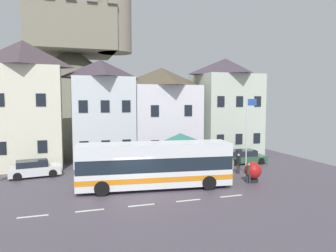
{
  "coord_description": "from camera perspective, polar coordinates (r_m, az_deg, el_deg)",
  "views": [
    {
      "loc": [
        -4.01,
        -20.15,
        6.27
      ],
      "look_at": [
        3.65,
        4.11,
        4.16
      ],
      "focal_mm": 33.68,
      "sensor_mm": 36.0,
      "label": 1
    }
  ],
  "objects": [
    {
      "name": "townhouse_04",
      "position": [
        36.58,
        10.26,
        3.41
      ],
      "size": [
        6.49,
        6.49,
        10.94
      ],
      "color": "beige",
      "rests_on": "ground_plane"
    },
    {
      "name": "harbour_buoy",
      "position": [
        25.14,
        15.13,
        -7.88
      ],
      "size": [
        1.3,
        1.3,
        1.55
      ],
      "color": "black",
      "rests_on": "ground_plane"
    },
    {
      "name": "pedestrian_02",
      "position": [
        26.05,
        4.7,
        -7.17
      ],
      "size": [
        0.32,
        0.36,
        1.66
      ],
      "color": "#38332D",
      "rests_on": "ground_plane"
    },
    {
      "name": "parked_car_03",
      "position": [
        28.97,
        4.1,
        -6.34
      ],
      "size": [
        4.21,
        2.06,
        1.46
      ],
      "rotation": [
        0.0,
        0.0,
        0.05
      ],
      "color": "maroon",
      "rests_on": "ground_plane"
    },
    {
      "name": "pedestrian_03",
      "position": [
        24.72,
        14.38,
        -8.22
      ],
      "size": [
        0.29,
        0.36,
        1.53
      ],
      "color": "#2D2D38",
      "rests_on": "ground_plane"
    },
    {
      "name": "hilltop_castle",
      "position": [
        52.76,
        -16.84,
        6.28
      ],
      "size": [
        38.25,
        38.25,
        22.08
      ],
      "color": "#5F5E4F",
      "rests_on": "ground_plane"
    },
    {
      "name": "bus_shelter",
      "position": [
        27.24,
        2.22,
        -2.41
      ],
      "size": [
        3.6,
        3.6,
        3.41
      ],
      "color": "#473D33",
      "rests_on": "ground_plane"
    },
    {
      "name": "pedestrian_01",
      "position": [
        26.07,
        11.47,
        -7.16
      ],
      "size": [
        0.34,
        0.34,
        1.61
      ],
      "color": "#38332D",
      "rests_on": "ground_plane"
    },
    {
      "name": "public_bench",
      "position": [
        30.09,
        1.58,
        -6.37
      ],
      "size": [
        1.62,
        0.48,
        0.87
      ],
      "color": "#473828",
      "rests_on": "ground_plane"
    },
    {
      "name": "townhouse_03",
      "position": [
        34.02,
        -1.14,
        2.35
      ],
      "size": [
        6.84,
        7.0,
        9.69
      ],
      "color": "white",
      "rests_on": "ground_plane"
    },
    {
      "name": "ground_plane",
      "position": [
        21.49,
        -6.14,
        -12.34
      ],
      "size": [
        40.0,
        60.0,
        0.07
      ],
      "color": "#4F4753"
    },
    {
      "name": "townhouse_02",
      "position": [
        32.78,
        -11.96,
        2.68
      ],
      "size": [
        5.81,
        6.98,
        10.29
      ],
      "color": "silver",
      "rests_on": "ground_plane"
    },
    {
      "name": "parked_car_00",
      "position": [
        28.14,
        -23.06,
        -7.12
      ],
      "size": [
        4.15,
        2.26,
        1.36
      ],
      "rotation": [
        0.0,
        0.0,
        0.13
      ],
      "color": "silver",
      "rests_on": "ground_plane"
    },
    {
      "name": "transit_bus",
      "position": [
        22.49,
        -2.44,
        -7.16
      ],
      "size": [
        11.02,
        3.64,
        3.23
      ],
      "rotation": [
        0.0,
        0.0,
        -0.11
      ],
      "color": "white",
      "rests_on": "ground_plane"
    },
    {
      "name": "pedestrian_00",
      "position": [
        27.64,
        12.63,
        -6.46
      ],
      "size": [
        0.36,
        0.36,
        1.7
      ],
      "color": "#38332D",
      "rests_on": "ground_plane"
    },
    {
      "name": "parked_car_01",
      "position": [
        32.17,
        13.46,
        -5.44
      ],
      "size": [
        4.43,
        2.15,
        1.33
      ],
      "rotation": [
        0.0,
        0.0,
        -0.07
      ],
      "color": "#2E563B",
      "rests_on": "ground_plane"
    },
    {
      "name": "townhouse_01",
      "position": [
        31.94,
        -24.52,
        3.54
      ],
      "size": [
        6.44,
        5.17,
        11.68
      ],
      "color": "silver",
      "rests_on": "ground_plane"
    },
    {
      "name": "flagpole",
      "position": [
        27.49,
        14.19,
        -0.65
      ],
      "size": [
        0.95,
        0.1,
        6.42
      ],
      "color": "silver",
      "rests_on": "ground_plane"
    }
  ]
}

